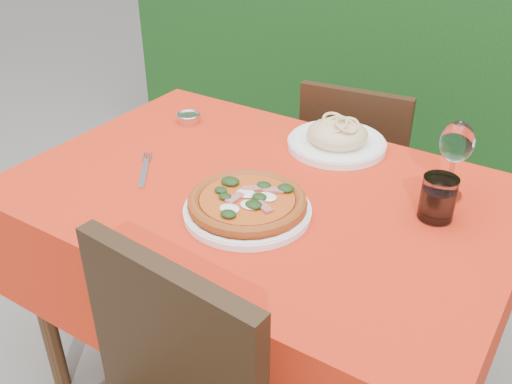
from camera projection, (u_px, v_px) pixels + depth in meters
The scene contains 9 objects.
hedge at pixel (450, 3), 2.49m from camera, with size 3.20×0.55×1.78m.
dining_table at pixel (260, 236), 1.54m from camera, with size 1.26×0.86×0.75m.
chair_far at pixel (355, 174), 2.08m from camera, with size 0.42×0.42×0.83m.
pizza_plate at pixel (247, 205), 1.35m from camera, with size 0.34×0.34×0.06m.
pasta_plate at pixel (337, 138), 1.65m from camera, with size 0.29×0.29×0.08m.
water_glass at pixel (438, 200), 1.32m from camera, with size 0.08×0.08×0.11m.
wine_glass at pixel (457, 145), 1.36m from camera, with size 0.08×0.08×0.20m.
fork at pixel (144, 173), 1.52m from camera, with size 0.03×0.21×0.01m, color silver.
steel_ramekin at pixel (189, 119), 1.81m from camera, with size 0.07×0.07×0.03m, color silver.
Camera 1 is at (0.67, -1.06, 1.50)m, focal length 40.00 mm.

